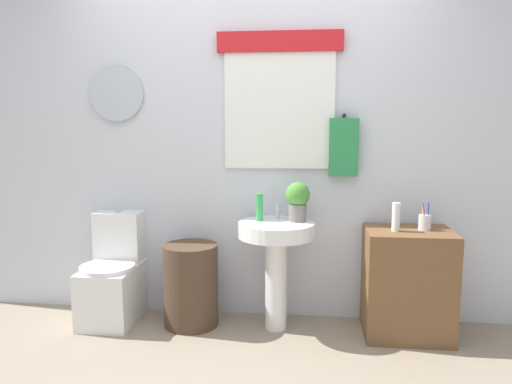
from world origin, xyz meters
name	(u,v)px	position (x,y,z in m)	size (l,w,h in m)	color
back_wall	(251,138)	(0.00, 1.15, 1.31)	(4.40, 0.18, 2.60)	silver
toilet	(114,279)	(-0.97, 0.89, 0.30)	(0.38, 0.51, 0.79)	white
laundry_hamper	(191,285)	(-0.39, 0.85, 0.29)	(0.38, 0.38, 0.58)	#4C3828
pedestal_sink	(276,249)	(0.21, 0.85, 0.57)	(0.52, 0.52, 0.75)	white
faucet	(278,212)	(0.21, 0.97, 0.80)	(0.03, 0.03, 0.10)	silver
wooden_cabinet	(407,283)	(1.09, 0.85, 0.36)	(0.56, 0.44, 0.72)	brown
soap_bottle	(260,207)	(0.09, 0.90, 0.85)	(0.05, 0.05, 0.19)	green
potted_plant	(298,199)	(0.35, 0.91, 0.90)	(0.17, 0.17, 0.27)	slate
lotion_bottle	(396,217)	(0.99, 0.81, 0.81)	(0.05, 0.05, 0.19)	white
toothbrush_cup	(425,222)	(1.19, 0.87, 0.77)	(0.08, 0.08, 0.19)	silver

